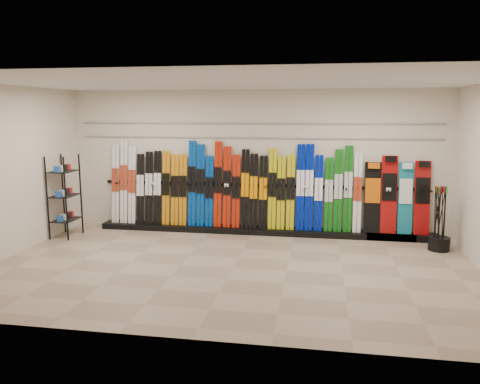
# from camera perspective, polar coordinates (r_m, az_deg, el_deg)

# --- Properties ---
(floor) EXTENTS (8.00, 8.00, 0.00)m
(floor) POSITION_cam_1_polar(r_m,az_deg,el_deg) (7.81, -0.91, -9.22)
(floor) COLOR gray
(floor) RESTS_ON ground
(back_wall) EXTENTS (8.00, 0.00, 8.00)m
(back_wall) POSITION_cam_1_polar(r_m,az_deg,el_deg) (9.91, 1.68, 3.72)
(back_wall) COLOR beige
(back_wall) RESTS_ON floor
(left_wall) EXTENTS (0.00, 5.00, 5.00)m
(left_wall) POSITION_cam_1_polar(r_m,az_deg,el_deg) (9.08, -26.65, 2.13)
(left_wall) COLOR beige
(left_wall) RESTS_ON floor
(ceiling) EXTENTS (8.00, 8.00, 0.00)m
(ceiling) POSITION_cam_1_polar(r_m,az_deg,el_deg) (7.40, -0.97, 13.32)
(ceiling) COLOR silver
(ceiling) RESTS_ON back_wall
(ski_rack_base) EXTENTS (8.00, 0.40, 0.12)m
(ski_rack_base) POSITION_cam_1_polar(r_m,az_deg,el_deg) (9.92, 2.76, -4.74)
(ski_rack_base) COLOR black
(ski_rack_base) RESTS_ON floor
(skis) EXTENTS (5.38, 0.23, 1.82)m
(skis) POSITION_cam_1_polar(r_m,az_deg,el_deg) (9.89, -1.08, 0.43)
(skis) COLOR white
(skis) RESTS_ON ski_rack_base
(snowboards) EXTENTS (1.28, 0.24, 1.56)m
(snowboards) POSITION_cam_1_polar(r_m,az_deg,el_deg) (9.89, 18.52, -0.58)
(snowboards) COLOR black
(snowboards) RESTS_ON ski_rack_base
(accessory_rack) EXTENTS (0.40, 0.60, 1.68)m
(accessory_rack) POSITION_cam_1_polar(r_m,az_deg,el_deg) (10.19, -20.61, -0.48)
(accessory_rack) COLOR black
(accessory_rack) RESTS_ON floor
(pole_bin) EXTENTS (0.39, 0.39, 0.25)m
(pole_bin) POSITION_cam_1_polar(r_m,az_deg,el_deg) (9.48, 23.08, -5.81)
(pole_bin) COLOR black
(pole_bin) RESTS_ON floor
(ski_poles) EXTENTS (0.24, 0.33, 1.18)m
(ski_poles) POSITION_cam_1_polar(r_m,az_deg,el_deg) (9.37, 23.18, -2.94)
(ski_poles) COLOR black
(ski_poles) RESTS_ON pole_bin
(slatwall_rail_0) EXTENTS (7.60, 0.02, 0.03)m
(slatwall_rail_0) POSITION_cam_1_polar(r_m,az_deg,el_deg) (9.85, 1.68, 6.60)
(slatwall_rail_0) COLOR gray
(slatwall_rail_0) RESTS_ON back_wall
(slatwall_rail_1) EXTENTS (7.60, 0.02, 0.03)m
(slatwall_rail_1) POSITION_cam_1_polar(r_m,az_deg,el_deg) (9.84, 1.69, 8.34)
(slatwall_rail_1) COLOR gray
(slatwall_rail_1) RESTS_ON back_wall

